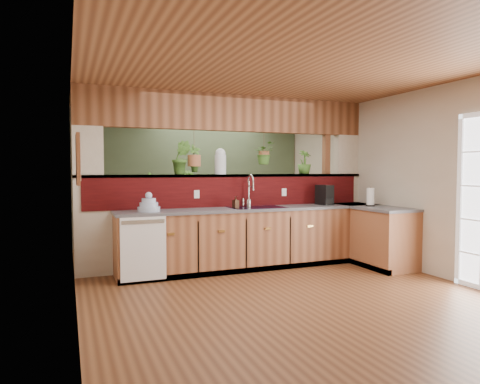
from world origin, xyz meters
name	(u,v)px	position (x,y,z in m)	size (l,w,h in m)	color
ground	(271,285)	(0.00, 0.00, 0.00)	(4.60, 7.00, 0.01)	brown
ceiling	(271,77)	(0.00, 0.00, 2.60)	(4.60, 7.00, 0.01)	brown
wall_back	(194,178)	(0.00, 3.50, 1.30)	(4.60, 0.02, 2.60)	beige
wall_left	(74,185)	(-2.30, 0.00, 1.30)	(0.02, 7.00, 2.60)	beige
wall_right	(413,181)	(2.30, 0.00, 1.30)	(0.02, 7.00, 2.60)	beige
pass_through_partition	(234,187)	(0.03, 1.35, 1.19)	(4.60, 0.21, 2.60)	beige
pass_through_ledge	(232,176)	(0.00, 1.35, 1.37)	(4.60, 0.21, 0.04)	brown
header_beam	(232,113)	(0.00, 1.35, 2.33)	(4.60, 0.15, 0.55)	brown
sage_backwall	(194,178)	(0.00, 3.48, 1.30)	(4.55, 0.02, 2.55)	#495C3F
countertop	(295,236)	(0.84, 0.87, 0.45)	(4.14, 1.52, 0.90)	brown
dishwasher	(143,248)	(-1.48, 0.66, 0.46)	(0.58, 0.03, 0.82)	white
navy_sink	(257,213)	(0.25, 0.98, 0.82)	(0.82, 0.50, 0.18)	black
framed_print	(78,160)	(-2.27, -0.80, 1.55)	(0.04, 0.35, 0.45)	brown
faucet	(250,189)	(0.20, 1.13, 1.16)	(0.22, 0.22, 0.49)	#B7B7B2
dish_stack	(149,205)	(-1.36, 0.94, 0.98)	(0.30, 0.30, 0.26)	#AABCDC
soap_dispenser	(236,202)	(-0.07, 1.03, 0.98)	(0.08, 0.08, 0.17)	#392214
coffee_maker	(325,196)	(1.45, 1.00, 1.05)	(0.17, 0.28, 0.32)	black
paper_towel	(370,197)	(1.97, 0.53, 1.03)	(0.14, 0.14, 0.30)	black
glass_jar	(220,161)	(-0.20, 1.35, 1.59)	(0.18, 0.18, 0.39)	silver
ledge_plant_left	(181,158)	(-0.80, 1.35, 1.64)	(0.27, 0.22, 0.50)	#3A6723
ledge_plant_right	(304,162)	(1.27, 1.35, 1.59)	(0.22, 0.22, 0.40)	#3A6723
hanging_plant_a	(194,149)	(-0.61, 1.35, 1.77)	(0.23, 0.20, 0.54)	brown
hanging_plant_b	(264,143)	(0.54, 1.35, 1.88)	(0.41, 0.39, 0.47)	brown
shelving_console	(172,220)	(-0.51, 3.25, 0.50)	(1.36, 0.36, 0.91)	black
shelf_plant_a	(151,184)	(-0.91, 3.25, 1.19)	(0.24, 0.16, 0.46)	#3A6723
shelf_plant_b	(189,183)	(-0.18, 3.25, 1.20)	(0.28, 0.28, 0.50)	#3A6723
floor_plant	(244,228)	(0.56, 2.23, 0.41)	(0.73, 0.63, 0.81)	#3A6723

